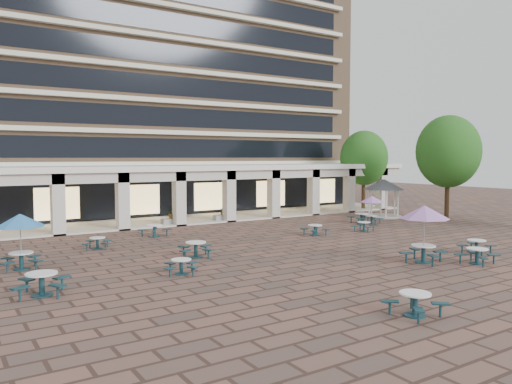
% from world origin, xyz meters
% --- Properties ---
extents(ground, '(120.00, 120.00, 0.00)m').
position_xyz_m(ground, '(0.00, 0.00, 0.00)').
color(ground, brown).
rests_on(ground, ground).
extents(apartment_building, '(40.00, 15.50, 25.20)m').
position_xyz_m(apartment_building, '(0.00, 25.47, 12.60)').
color(apartment_building, '#916F51').
rests_on(apartment_building, ground).
extents(retail_arcade, '(42.00, 6.60, 4.40)m').
position_xyz_m(retail_arcade, '(0.00, 14.80, 3.00)').
color(retail_arcade, white).
rests_on(retail_arcade, ground).
extents(picnic_table_0, '(2.25, 2.25, 0.85)m').
position_xyz_m(picnic_table_0, '(-14.00, -2.11, 0.50)').
color(picnic_table_0, '#14343E').
rests_on(picnic_table_0, ground).
extents(picnic_table_1, '(1.73, 1.73, 0.75)m').
position_xyz_m(picnic_table_1, '(-4.46, -11.00, 0.45)').
color(picnic_table_1, '#14343E').
rests_on(picnic_table_1, ground).
extents(picnic_table_2, '(1.82, 1.82, 0.74)m').
position_xyz_m(picnic_table_2, '(4.26, -7.42, 0.44)').
color(picnic_table_2, '#14343E').
rests_on(picnic_table_2, ground).
extents(picnic_table_3, '(1.75, 1.75, 0.71)m').
position_xyz_m(picnic_table_3, '(6.62, -5.83, 0.42)').
color(picnic_table_3, '#14343E').
rests_on(picnic_table_3, ground).
extents(picnic_table_4, '(2.16, 2.16, 2.50)m').
position_xyz_m(picnic_table_4, '(-14.00, 2.95, 2.12)').
color(picnic_table_4, '#14343E').
rests_on(picnic_table_4, ground).
extents(picnic_table_5, '(2.10, 2.10, 0.78)m').
position_xyz_m(picnic_table_5, '(-6.21, 1.20, 0.47)').
color(picnic_table_5, '#14343E').
rests_on(picnic_table_5, ground).
extents(picnic_table_6, '(2.36, 2.36, 2.72)m').
position_xyz_m(picnic_table_6, '(2.37, -5.85, 2.31)').
color(picnic_table_6, '#14343E').
rests_on(picnic_table_6, ground).
extents(picnic_table_7, '(1.61, 1.61, 0.69)m').
position_xyz_m(picnic_table_7, '(3.33, 3.39, 0.41)').
color(picnic_table_7, '#14343E').
rests_on(picnic_table_7, ground).
extents(picnic_table_8, '(1.79, 1.79, 0.66)m').
position_xyz_m(picnic_table_8, '(-8.34, -1.76, 0.39)').
color(picnic_table_8, '#14343E').
rests_on(picnic_table_8, ground).
extents(picnic_table_9, '(2.02, 2.02, 0.75)m').
position_xyz_m(picnic_table_9, '(-5.51, 8.61, 0.45)').
color(picnic_table_9, '#14343E').
rests_on(picnic_table_9, ground).
extents(picnic_table_10, '(1.76, 1.76, 0.65)m').
position_xyz_m(picnic_table_10, '(7.25, 2.95, 0.39)').
color(picnic_table_10, '#14343E').
rests_on(picnic_table_10, ground).
extents(picnic_table_11, '(1.83, 1.83, 2.11)m').
position_xyz_m(picnic_table_11, '(10.49, 5.40, 1.79)').
color(picnic_table_11, '#14343E').
rests_on(picnic_table_11, ground).
extents(picnic_table_12, '(1.77, 1.77, 0.65)m').
position_xyz_m(picnic_table_12, '(-9.77, 6.14, 0.39)').
color(picnic_table_12, '#14343E').
rests_on(picnic_table_12, ground).
extents(picnic_table_13, '(2.01, 2.01, 0.77)m').
position_xyz_m(picnic_table_13, '(10.09, 6.06, 0.46)').
color(picnic_table_13, '#14343E').
rests_on(picnic_table_13, ground).
extents(gazebo, '(3.42, 3.42, 3.18)m').
position_xyz_m(gazebo, '(14.47, 7.94, 2.40)').
color(gazebo, beige).
rests_on(gazebo, ground).
extents(tree_east_a, '(5.03, 5.03, 8.38)m').
position_xyz_m(tree_east_a, '(17.39, 3.91, 5.47)').
color(tree_east_a, '#3A2917').
rests_on(tree_east_a, ground).
extents(tree_east_c, '(4.55, 4.55, 7.58)m').
position_xyz_m(tree_east_c, '(17.49, 13.31, 4.95)').
color(tree_east_c, '#3A2917').
rests_on(tree_east_c, ground).
extents(planter_left, '(1.50, 0.68, 1.25)m').
position_xyz_m(planter_left, '(-2.51, 12.90, 0.50)').
color(planter_left, '#999A94').
rests_on(planter_left, ground).
extents(planter_right, '(1.50, 0.60, 1.15)m').
position_xyz_m(planter_right, '(1.82, 12.90, 0.42)').
color(planter_right, '#999A94').
rests_on(planter_right, ground).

